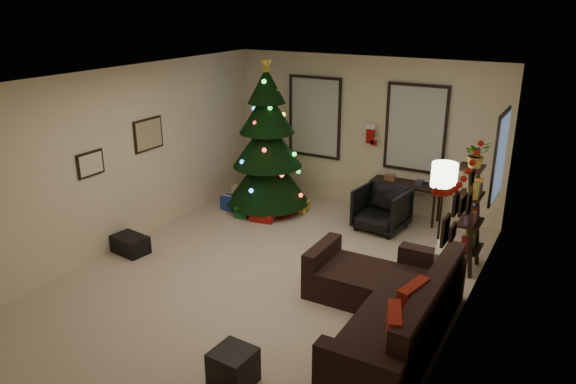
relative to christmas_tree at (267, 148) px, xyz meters
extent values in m
plane|color=#C9B198|center=(1.37, -2.45, -1.14)|extent=(7.00, 7.00, 0.00)
plane|color=white|center=(1.37, -2.45, 1.56)|extent=(7.00, 7.00, 0.00)
plane|color=beige|center=(1.37, 1.05, 0.21)|extent=(5.00, 0.00, 5.00)
plane|color=beige|center=(-1.13, -2.45, 0.21)|extent=(0.00, 7.00, 7.00)
plane|color=beige|center=(3.87, -2.45, 0.21)|extent=(0.00, 7.00, 7.00)
cube|color=#728CB2|center=(0.42, 1.02, 0.41)|extent=(0.94, 0.02, 1.35)
cube|color=beige|center=(0.42, 1.02, 0.41)|extent=(0.94, 0.03, 1.35)
cube|color=#728CB2|center=(2.32, 1.02, 0.41)|extent=(0.94, 0.02, 1.35)
cube|color=beige|center=(2.32, 1.02, 0.41)|extent=(0.94, 0.03, 1.35)
cube|color=#728CB2|center=(3.84, 0.10, 0.36)|extent=(0.05, 0.27, 1.17)
cube|color=beige|center=(3.84, 0.10, 0.36)|extent=(0.05, 0.45, 1.17)
cylinder|color=black|center=(0.00, 0.00, -0.98)|extent=(0.11, 0.11, 0.33)
cone|color=black|center=(0.00, 0.00, -0.49)|extent=(1.48, 1.48, 1.03)
cone|color=black|center=(0.00, 0.00, 0.11)|extent=(1.22, 1.22, 0.87)
cone|color=black|center=(0.00, 0.00, 0.66)|extent=(0.96, 0.96, 0.76)
cone|color=black|center=(0.00, 0.00, 1.09)|extent=(0.65, 0.65, 0.60)
cylinder|color=maroon|center=(0.00, 0.00, -1.12)|extent=(1.20, 1.20, 0.04)
cube|color=silver|center=(0.32, -0.10, -1.03)|extent=(0.35, 0.28, 0.22)
cube|color=maroon|center=(0.02, -0.40, -0.99)|extent=(0.28, 0.25, 0.30)
cube|color=gold|center=(0.57, 0.20, -1.05)|extent=(0.25, 0.30, 0.18)
cube|color=navy|center=(-0.58, -0.35, -1.02)|extent=(0.30, 0.22, 0.25)
cube|color=#14591E|center=(-0.18, -0.55, -1.04)|extent=(0.22, 0.22, 0.20)
cube|color=silver|center=(-0.68, 0.10, -1.00)|extent=(0.26, 0.26, 0.28)
cube|color=maroon|center=(0.22, -0.50, -1.07)|extent=(0.40, 0.30, 0.15)
cube|color=gold|center=(-0.65, 0.01, -1.04)|extent=(0.36, 0.27, 0.19)
cube|color=black|center=(3.40, -2.77, -0.95)|extent=(0.83, 2.22, 0.39)
cube|color=black|center=(3.71, -2.77, -0.52)|extent=(0.20, 2.22, 0.46)
cube|color=black|center=(3.40, -3.98, -0.84)|extent=(0.83, 0.20, 0.61)
cube|color=black|center=(3.40, -1.56, -0.84)|extent=(0.83, 0.20, 0.61)
cube|color=black|center=(2.59, -2.08, -0.95)|extent=(0.79, 0.83, 0.39)
cube|color=black|center=(2.10, -2.08, -0.84)|extent=(0.18, 0.83, 0.61)
cube|color=maroon|center=(3.58, -3.57, -0.50)|extent=(0.27, 0.47, 0.46)
cube|color=maroon|center=(3.58, -2.98, -0.50)|extent=(0.22, 0.48, 0.46)
cube|color=beige|center=(3.58, -1.91, -0.51)|extent=(0.20, 0.45, 0.43)
cube|color=black|center=(2.20, -4.25, -0.95)|extent=(0.42, 0.42, 0.37)
cube|color=black|center=(2.31, 0.77, -0.51)|extent=(1.21, 0.43, 0.04)
cylinder|color=black|center=(1.77, 0.59, -0.84)|extent=(0.04, 0.04, 0.61)
cylinder|color=black|center=(1.77, 0.94, -0.84)|extent=(0.04, 0.04, 0.61)
cylinder|color=black|center=(2.84, 0.59, -0.84)|extent=(0.04, 0.04, 0.61)
cylinder|color=black|center=(2.84, 0.94, -0.84)|extent=(0.04, 0.04, 0.61)
imported|color=black|center=(2.11, 0.12, -0.78)|extent=(0.78, 0.74, 0.73)
cube|color=black|center=(3.69, -0.87, -0.28)|extent=(0.05, 0.05, 1.71)
cube|color=black|center=(3.69, -0.41, -0.28)|extent=(0.05, 0.05, 1.71)
cube|color=black|center=(3.66, -0.64, -0.81)|extent=(0.30, 0.48, 0.03)
cube|color=black|center=(3.66, -0.64, -0.43)|extent=(0.30, 0.48, 0.03)
cube|color=black|center=(3.66, -0.64, -0.04)|extent=(0.30, 0.48, 0.03)
cube|color=black|center=(3.66, -0.64, 0.34)|extent=(0.30, 0.48, 0.03)
imported|color=#4C4C4C|center=(3.67, -0.87, 0.65)|extent=(0.54, 0.54, 0.45)
cylinder|color=black|center=(3.32, -0.98, -1.13)|extent=(0.28, 0.28, 0.03)
cylinder|color=black|center=(3.32, -0.98, -0.44)|extent=(0.03, 0.03, 1.34)
cylinder|color=white|center=(3.32, -0.98, 0.30)|extent=(0.34, 0.34, 0.32)
cube|color=black|center=(-1.11, -1.72, 0.47)|extent=(0.04, 0.60, 0.50)
cube|color=tan|center=(-1.11, -1.72, 0.47)|extent=(0.01, 0.54, 0.45)
cube|color=black|center=(-1.11, -2.89, 0.30)|extent=(0.04, 0.45, 0.35)
cube|color=beige|center=(-1.11, -2.89, 0.30)|extent=(0.01, 0.41, 0.31)
cube|color=black|center=(3.85, -3.05, 0.41)|extent=(0.03, 0.22, 0.28)
cube|color=black|center=(3.85, -2.70, 0.56)|extent=(0.03, 0.18, 0.22)
cube|color=black|center=(3.85, -2.70, 0.26)|extent=(0.03, 0.20, 0.16)
cube|color=black|center=(3.85, -2.35, 0.44)|extent=(0.03, 0.26, 0.20)
cube|color=black|center=(3.85, -2.00, 0.34)|extent=(0.03, 0.18, 0.24)
cube|color=black|center=(3.85, -2.00, 0.64)|extent=(0.03, 0.16, 0.16)
cube|color=#990F0C|center=(1.22, 1.15, 0.34)|extent=(0.14, 0.04, 0.30)
cube|color=white|center=(1.22, 1.15, 0.49)|extent=(0.16, 0.05, 0.08)
cube|color=#990F0C|center=(1.29, 1.15, 0.21)|extent=(0.10, 0.04, 0.08)
cube|color=#990F0C|center=(1.55, 0.92, 0.22)|extent=(0.14, 0.04, 0.30)
cube|color=white|center=(1.55, 0.92, 0.37)|extent=(0.16, 0.05, 0.08)
cube|color=#990F0C|center=(1.62, 0.92, 0.09)|extent=(0.10, 0.04, 0.08)
cube|color=black|center=(-0.85, -2.57, -1.01)|extent=(0.57, 0.42, 0.27)
camera|label=1|loc=(4.88, -7.90, 2.47)|focal=34.13mm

